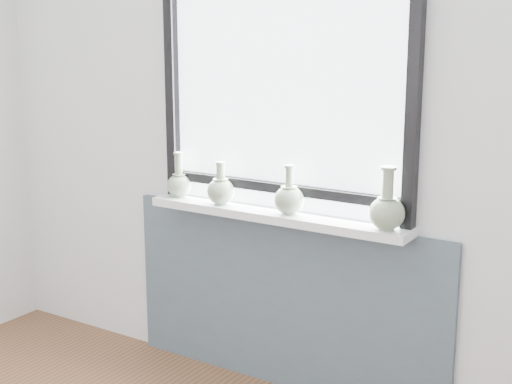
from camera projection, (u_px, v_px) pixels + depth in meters
The scene contains 8 objects.
back_wall at pixel (286, 123), 3.29m from camera, with size 3.60×0.02×2.60m, color silver.
apron_panel at pixel (281, 302), 3.45m from camera, with size 1.70×0.03×0.86m, color #465764.
windowsill at pixel (275, 215), 3.29m from camera, with size 1.32×0.18×0.04m, color white.
window at pixel (282, 92), 3.22m from camera, with size 1.30×0.06×1.05m.
vase_a at pixel (179, 183), 3.57m from camera, with size 0.12×0.12×0.23m.
vase_b at pixel (221, 190), 3.41m from camera, with size 0.13×0.13×0.21m.
vase_c at pixel (289, 198), 3.22m from camera, with size 0.14×0.14×0.23m.
vase_d at pixel (387, 210), 2.95m from camera, with size 0.15×0.15×0.27m.
Camera 1 is at (1.64, -1.03, 1.69)m, focal length 50.00 mm.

